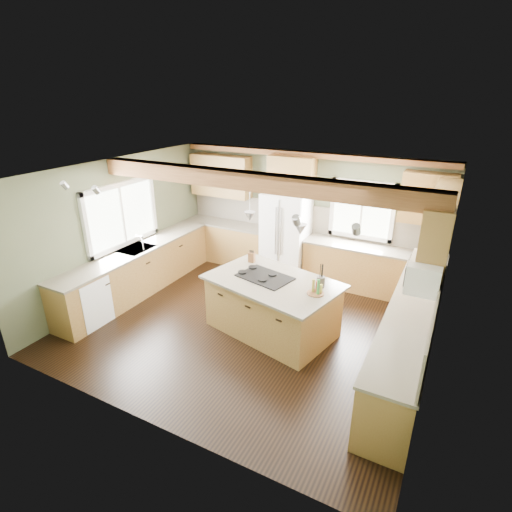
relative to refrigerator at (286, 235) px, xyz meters
The scene contains 37 objects.
floor 2.32m from the refrigerator, 81.95° to the right, with size 5.60×5.60×0.00m, color black.
ceiling 2.73m from the refrigerator, 81.95° to the right, with size 5.60×5.60×0.00m, color silver.
wall_back 0.63m from the refrigerator, 51.71° to the left, with size 5.60×5.60×0.00m, color #4C553C.
wall_left 3.30m from the refrigerator, 139.70° to the right, with size 5.00×5.00×0.00m, color #4C553C.
wall_right 3.78m from the refrigerator, 34.37° to the right, with size 5.00×5.00×0.00m, color #4C553C.
ceiling_beam 2.64m from the refrigerator, 81.90° to the right, with size 5.55×0.26×0.26m, color #512D17.
soffit_trim 1.69m from the refrigerator, 43.03° to the left, with size 5.55×0.20×0.10m, color #512D17.
backsplash_back 0.57m from the refrigerator, 50.58° to the left, with size 5.58×0.03×0.58m, color brown.
backsplash_right 3.73m from the refrigerator, 33.86° to the right, with size 0.03×3.70×0.58m, color brown.
base_cab_back_left 1.56m from the refrigerator, behind, with size 2.02×0.60×0.88m, color brown.
counter_back_left 1.49m from the refrigerator, behind, with size 2.06×0.64×0.04m, color #474134.
base_cab_back_right 1.85m from the refrigerator, ahead, with size 2.62×0.60×0.88m, color brown.
counter_back_right 1.79m from the refrigerator, ahead, with size 2.66×0.64×0.04m, color #474134.
base_cab_left 3.06m from the refrigerator, 136.74° to the right, with size 0.60×3.70×0.88m, color brown.
counter_left 3.02m from the refrigerator, 136.74° to the right, with size 0.64×3.74×0.04m, color #474134.
base_cab_right 3.51m from the refrigerator, 36.47° to the right, with size 0.60×3.70×0.88m, color brown.
counter_right 3.48m from the refrigerator, 36.47° to the right, with size 0.64×3.74×0.04m, color #474134.
upper_cab_back_left 2.00m from the refrigerator, behind, with size 1.40×0.35×0.90m, color brown.
upper_cab_over_fridge 1.27m from the refrigerator, 90.00° to the left, with size 0.96×0.35×0.70m, color brown.
upper_cab_right 3.34m from the refrigerator, 22.64° to the right, with size 0.35×2.20×0.90m, color brown.
upper_cab_back_corner 2.81m from the refrigerator, ahead, with size 0.90×0.35×0.90m, color brown.
window_left 3.30m from the refrigerator, 140.15° to the right, with size 0.04×1.60×1.05m, color white.
window_back 1.63m from the refrigerator, 13.94° to the left, with size 1.10×0.04×1.00m, color white.
sink 3.02m from the refrigerator, 136.74° to the right, with size 0.50×0.65×0.03m, color #262628.
faucet 2.90m from the refrigerator, 134.30° to the right, with size 0.02×0.02×0.28m, color #B2B2B7.
dishwasher 4.05m from the refrigerator, 123.02° to the right, with size 0.60×0.60×0.84m, color white.
oven 4.40m from the refrigerator, 50.38° to the right, with size 0.60×0.72×0.84m, color white.
microwave 3.66m from the refrigerator, 37.00° to the right, with size 0.40×0.70×0.38m, color white.
pendant_left 2.24m from the refrigerator, 83.43° to the right, with size 0.18×0.18×0.16m, color #B2B2B7.
pendant_right 2.69m from the refrigerator, 62.18° to the right, with size 0.18×0.18×0.16m, color #B2B2B7.
refrigerator is the anchor object (origin of this frame).
island 2.27m from the refrigerator, 71.62° to the right, with size 1.93×1.18×0.88m, color olive.
island_top 2.22m from the refrigerator, 71.62° to the right, with size 2.06×1.31×0.04m, color #474134.
cooktop 2.14m from the refrigerator, 75.29° to the right, with size 0.84×0.56×0.02m, color black.
knife_block 1.62m from the refrigerator, 87.93° to the right, with size 0.11×0.08×0.18m, color brown.
utensil_crock 2.44m from the refrigerator, 53.75° to the right, with size 0.13×0.13×0.17m, color #443D36.
bottle_tray 2.65m from the refrigerator, 56.70° to the right, with size 0.26×0.26×0.24m, color brown, non-canonical shape.
Camera 1 is at (2.81, -5.15, 3.73)m, focal length 28.00 mm.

